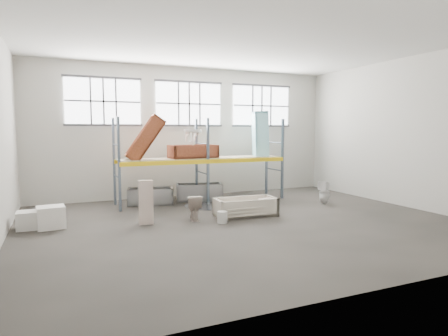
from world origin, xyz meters
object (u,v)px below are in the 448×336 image
bucket (222,217)px  steel_tub_left (151,196)px  cistern_tall (146,202)px  rust_tub_flat (193,152)px  carton_near (51,217)px  toilet_white (324,192)px  steel_tub_right (199,192)px  toilet_beige (194,207)px  blue_tub_upright (260,135)px  bathtub_beige (246,207)px

bucket → steel_tub_left: bearing=109.2°
cistern_tall → rust_tub_flat: rust_tub_flat is taller
cistern_tall → rust_tub_flat: 3.63m
carton_near → bucket: bearing=-16.1°
toilet_white → steel_tub_right: toilet_white is taller
toilet_beige → blue_tub_upright: blue_tub_upright is taller
toilet_beige → steel_tub_left: 2.91m
blue_tub_upright → toilet_beige: bearing=-143.9°
bathtub_beige → cistern_tall: bearing=179.8°
steel_tub_left → blue_tub_upright: 4.71m
toilet_beige → blue_tub_upright: size_ratio=0.41×
toilet_white → blue_tub_upright: 3.22m
carton_near → bathtub_beige: bearing=-7.5°
steel_tub_right → carton_near: (-4.98, -2.34, -0.01)m
cistern_tall → steel_tub_left: cistern_tall is taller
rust_tub_flat → blue_tub_upright: 2.76m
bathtub_beige → steel_tub_left: bearing=130.2°
steel_tub_left → rust_tub_flat: 2.16m
toilet_beige → bucket: size_ratio=2.24×
toilet_beige → cistern_tall: size_ratio=0.60×
rust_tub_flat → bucket: bearing=-94.9°
toilet_white → carton_near: bearing=-111.5°
cistern_tall → steel_tub_left: 2.90m
rust_tub_flat → steel_tub_right: bearing=41.1°
toilet_beige → rust_tub_flat: (0.88, 2.62, 1.46)m
bathtub_beige → bucket: (-1.00, -0.55, -0.11)m
bathtub_beige → rust_tub_flat: bearing=108.0°
toilet_white → steel_tub_right: bearing=-143.0°
bucket → steel_tub_right: bearing=80.5°
steel_tub_right → toilet_beige: bearing=-112.4°
steel_tub_right → bucket: 3.65m
bathtub_beige → rust_tub_flat: 3.25m
blue_tub_upright → carton_near: blue_tub_upright is taller
carton_near → cistern_tall: bearing=-12.1°
steel_tub_left → steel_tub_right: bearing=2.1°
bathtub_beige → bucket: bathtub_beige is taller
toilet_beige → steel_tub_left: size_ratio=0.47×
cistern_tall → rust_tub_flat: bearing=56.3°
rust_tub_flat → toilet_white: bearing=-26.6°
steel_tub_left → carton_near: carton_near is taller
bathtub_beige → cistern_tall: 3.00m
bathtub_beige → steel_tub_left: 3.72m
toilet_beige → bucket: toilet_beige is taller
toilet_white → steel_tub_right: (-3.84, 2.36, -0.10)m
bucket → toilet_beige: bearing=130.6°
steel_tub_left → bucket: size_ratio=4.76×
steel_tub_left → carton_near: bearing=-144.2°
toilet_beige → cistern_tall: (-1.38, 0.05, 0.24)m
bucket → carton_near: carton_near is taller
rust_tub_flat → steel_tub_left: bearing=172.0°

